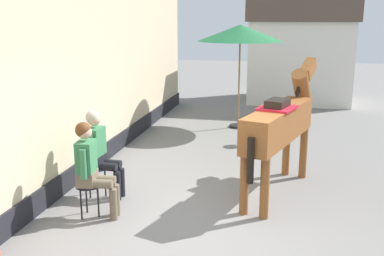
{
  "coord_description": "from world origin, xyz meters",
  "views": [
    {
      "loc": [
        1.07,
        -5.81,
        2.82
      ],
      "look_at": [
        -0.4,
        1.2,
        1.05
      ],
      "focal_mm": 43.09,
      "sensor_mm": 36.0,
      "label": 1
    }
  ],
  "objects_px": {
    "spare_stool_white": "(250,127)",
    "cafe_parasol": "(240,34)",
    "seated_visitor_near": "(91,165)",
    "saddled_horse_center": "(281,122)",
    "seated_visitor_far": "(99,149)"
  },
  "relations": [
    {
      "from": "seated_visitor_near",
      "to": "spare_stool_white",
      "type": "height_order",
      "value": "seated_visitor_near"
    },
    {
      "from": "seated_visitor_far",
      "to": "saddled_horse_center",
      "type": "height_order",
      "value": "saddled_horse_center"
    },
    {
      "from": "seated_visitor_far",
      "to": "seated_visitor_near",
      "type": "bearing_deg",
      "value": -75.53
    },
    {
      "from": "seated_visitor_near",
      "to": "cafe_parasol",
      "type": "distance_m",
      "value": 6.19
    },
    {
      "from": "saddled_horse_center",
      "to": "cafe_parasol",
      "type": "relative_size",
      "value": 1.13
    },
    {
      "from": "saddled_horse_center",
      "to": "cafe_parasol",
      "type": "distance_m",
      "value": 4.59
    },
    {
      "from": "seated_visitor_near",
      "to": "seated_visitor_far",
      "type": "xyz_separation_m",
      "value": [
        -0.19,
        0.74,
        0.0
      ]
    },
    {
      "from": "saddled_horse_center",
      "to": "seated_visitor_near",
      "type": "bearing_deg",
      "value": -149.1
    },
    {
      "from": "seated_visitor_near",
      "to": "cafe_parasol",
      "type": "height_order",
      "value": "cafe_parasol"
    },
    {
      "from": "spare_stool_white",
      "to": "saddled_horse_center",
      "type": "bearing_deg",
      "value": -75.32
    },
    {
      "from": "spare_stool_white",
      "to": "cafe_parasol",
      "type": "bearing_deg",
      "value": 105.19
    },
    {
      "from": "seated_visitor_near",
      "to": "saddled_horse_center",
      "type": "bearing_deg",
      "value": 30.9
    },
    {
      "from": "seated_visitor_near",
      "to": "spare_stool_white",
      "type": "relative_size",
      "value": 3.02
    },
    {
      "from": "seated_visitor_near",
      "to": "cafe_parasol",
      "type": "xyz_separation_m",
      "value": [
        1.43,
        5.82,
        1.59
      ]
    },
    {
      "from": "seated_visitor_far",
      "to": "saddled_horse_center",
      "type": "relative_size",
      "value": 0.48
    }
  ]
}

